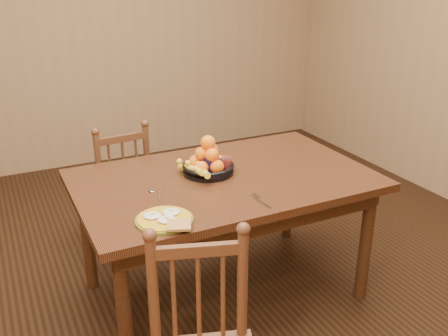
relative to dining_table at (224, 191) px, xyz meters
name	(u,v)px	position (x,y,z in m)	size (l,w,h in m)	color
room	(224,67)	(0.00, 0.00, 0.68)	(4.52, 5.02, 2.72)	black
dining_table	(224,191)	(0.00, 0.00, 0.00)	(1.60, 1.00, 0.75)	black
chair_far	(119,186)	(-0.39, 0.85, -0.24)	(0.43, 0.42, 0.88)	#462915
breakfast_plate	(165,219)	(-0.47, -0.35, 0.10)	(0.26, 0.30, 0.04)	#59601E
fork	(260,200)	(0.02, -0.35, 0.09)	(0.04, 0.18, 0.00)	silver
spoon	(154,192)	(-0.41, -0.04, 0.09)	(0.05, 0.16, 0.01)	silver
coffee_mug	(211,166)	(-0.05, 0.06, 0.14)	(0.13, 0.09, 0.10)	black
juice_glass	(226,165)	(0.04, 0.05, 0.13)	(0.06, 0.06, 0.09)	silver
fruit_bowl	(207,163)	(-0.06, 0.08, 0.15)	(0.32, 0.32, 0.22)	black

